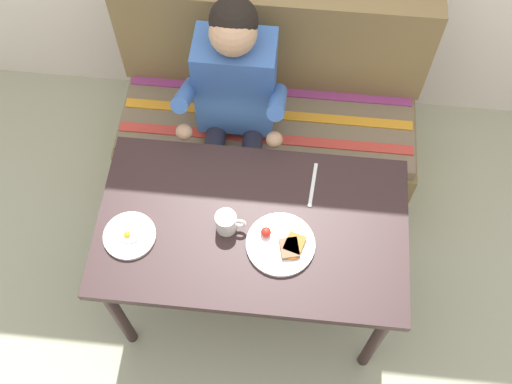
{
  "coord_description": "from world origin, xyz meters",
  "views": [
    {
      "loc": [
        0.12,
        -1.02,
        2.86
      ],
      "look_at": [
        0.0,
        0.15,
        0.72
      ],
      "focal_mm": 43.03,
      "sensor_mm": 36.0,
      "label": 1
    }
  ],
  "objects_px": {
    "couch": "(268,123)",
    "coffee_mug": "(227,222)",
    "person": "(234,98)",
    "plate_breakfast": "(282,244)",
    "knife": "(313,185)",
    "plate_eggs": "(130,236)",
    "table": "(252,234)"
  },
  "relations": [
    {
      "from": "table",
      "to": "knife",
      "type": "distance_m",
      "value": 0.31
    },
    {
      "from": "table",
      "to": "knife",
      "type": "xyz_separation_m",
      "value": [
        0.22,
        0.2,
        0.08
      ]
    },
    {
      "from": "plate_eggs",
      "to": "knife",
      "type": "relative_size",
      "value": 1.0
    },
    {
      "from": "table",
      "to": "plate_breakfast",
      "type": "distance_m",
      "value": 0.17
    },
    {
      "from": "couch",
      "to": "coffee_mug",
      "type": "relative_size",
      "value": 12.2
    },
    {
      "from": "couch",
      "to": "person",
      "type": "relative_size",
      "value": 1.19
    },
    {
      "from": "coffee_mug",
      "to": "knife",
      "type": "bearing_deg",
      "value": 34.86
    },
    {
      "from": "plate_eggs",
      "to": "coffee_mug",
      "type": "relative_size",
      "value": 1.7
    },
    {
      "from": "couch",
      "to": "person",
      "type": "xyz_separation_m",
      "value": [
        -0.14,
        -0.17,
        0.41
      ]
    },
    {
      "from": "person",
      "to": "plate_eggs",
      "type": "relative_size",
      "value": 6.04
    },
    {
      "from": "couch",
      "to": "person",
      "type": "bearing_deg",
      "value": -128.36
    },
    {
      "from": "coffee_mug",
      "to": "plate_eggs",
      "type": "bearing_deg",
      "value": -168.46
    },
    {
      "from": "plate_breakfast",
      "to": "knife",
      "type": "xyz_separation_m",
      "value": [
        0.1,
        0.28,
        -0.01
      ]
    },
    {
      "from": "plate_breakfast",
      "to": "plate_eggs",
      "type": "relative_size",
      "value": 1.3
    },
    {
      "from": "knife",
      "to": "person",
      "type": "bearing_deg",
      "value": 137.23
    },
    {
      "from": "couch",
      "to": "person",
      "type": "height_order",
      "value": "person"
    },
    {
      "from": "person",
      "to": "knife",
      "type": "bearing_deg",
      "value": -47.23
    },
    {
      "from": "table",
      "to": "coffee_mug",
      "type": "bearing_deg",
      "value": -166.91
    },
    {
      "from": "plate_eggs",
      "to": "person",
      "type": "bearing_deg",
      "value": 65.0
    },
    {
      "from": "couch",
      "to": "coffee_mug",
      "type": "bearing_deg",
      "value": -96.81
    },
    {
      "from": "plate_breakfast",
      "to": "knife",
      "type": "relative_size",
      "value": 1.3
    },
    {
      "from": "plate_eggs",
      "to": "couch",
      "type": "bearing_deg",
      "value": 61.97
    },
    {
      "from": "table",
      "to": "person",
      "type": "distance_m",
      "value": 0.61
    },
    {
      "from": "plate_breakfast",
      "to": "knife",
      "type": "height_order",
      "value": "plate_breakfast"
    },
    {
      "from": "plate_breakfast",
      "to": "coffee_mug",
      "type": "height_order",
      "value": "coffee_mug"
    },
    {
      "from": "plate_eggs",
      "to": "knife",
      "type": "xyz_separation_m",
      "value": [
        0.68,
        0.3,
        -0.01
      ]
    },
    {
      "from": "plate_eggs",
      "to": "knife",
      "type": "distance_m",
      "value": 0.74
    },
    {
      "from": "couch",
      "to": "plate_eggs",
      "type": "distance_m",
      "value": 1.06
    },
    {
      "from": "table",
      "to": "plate_eggs",
      "type": "bearing_deg",
      "value": -168.14
    },
    {
      "from": "knife",
      "to": "coffee_mug",
      "type": "bearing_deg",
      "value": -140.68
    },
    {
      "from": "person",
      "to": "couch",
      "type": "bearing_deg",
      "value": 51.64
    },
    {
      "from": "table",
      "to": "plate_breakfast",
      "type": "xyz_separation_m",
      "value": [
        0.12,
        -0.08,
        0.09
      ]
    }
  ]
}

